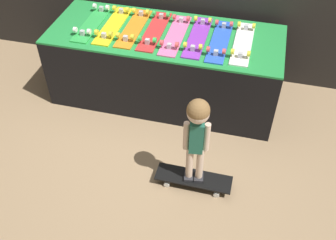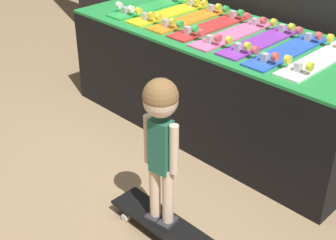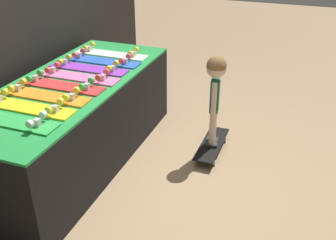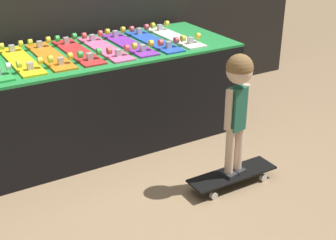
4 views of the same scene
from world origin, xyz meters
name	(u,v)px [view 3 (image 3 of 4)]	position (x,y,z in m)	size (l,w,h in m)	color
ground_plane	(136,171)	(0.00, 0.00, 0.00)	(16.00, 16.00, 0.00)	#9E7F5B
display_rack	(74,122)	(0.00, 0.60, 0.39)	(2.36, 0.93, 0.79)	black
skateboard_green_on_rack	(7,119)	(-0.77, 0.60, 0.80)	(0.18, 0.77, 0.09)	green
skateboard_yellow_on_rack	(27,106)	(-0.55, 0.61, 0.80)	(0.18, 0.77, 0.09)	yellow
skateboard_orange_on_rack	(45,95)	(-0.33, 0.61, 0.80)	(0.18, 0.77, 0.09)	orange
skateboard_red_on_rack	(61,85)	(-0.11, 0.61, 0.80)	(0.18, 0.77, 0.09)	red
skateboard_pink_on_rack	(78,76)	(0.11, 0.59, 0.80)	(0.18, 0.77, 0.09)	pink
skateboard_purple_on_rack	(88,67)	(0.33, 0.61, 0.80)	(0.18, 0.77, 0.09)	purple
skateboard_blue_on_rack	(102,60)	(0.55, 0.58, 0.80)	(0.18, 0.77, 0.09)	blue
skateboard_white_on_rack	(111,53)	(0.77, 0.60, 0.80)	(0.18, 0.77, 0.09)	white
skateboard_on_floor	(212,145)	(0.56, -0.56, 0.07)	(0.68, 0.20, 0.09)	black
child	(215,84)	(0.56, -0.56, 0.71)	(0.21, 0.18, 0.89)	#2D2D33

